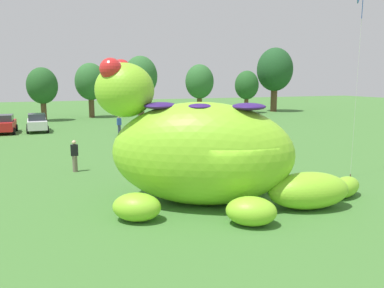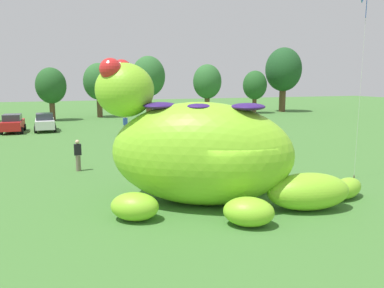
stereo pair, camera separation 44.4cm
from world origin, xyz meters
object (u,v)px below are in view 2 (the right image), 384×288
at_px(giant_inflatable_creature, 201,152).
at_px(spectator_mid_field, 125,125).
at_px(car_red, 13,123).
at_px(car_white, 45,122).
at_px(spectator_near_inflatable, 78,156).

bearing_deg(giant_inflatable_creature, spectator_mid_field, 88.25).
xyz_separation_m(car_red, spectator_mid_field, (9.66, -4.84, -0.01)).
xyz_separation_m(car_white, spectator_near_inflatable, (1.96, -17.97, -0.01)).
relative_size(giant_inflatable_creature, car_white, 2.71).
bearing_deg(spectator_near_inflatable, car_white, 96.23).
xyz_separation_m(giant_inflatable_creature, car_white, (-6.24, 25.35, -1.24)).
relative_size(giant_inflatable_creature, spectator_near_inflatable, 6.55).
relative_size(giant_inflatable_creature, car_red, 2.70).
xyz_separation_m(car_red, spectator_near_inflatable, (4.76, -17.92, -0.01)).
relative_size(car_white, spectator_near_inflatable, 2.42).
bearing_deg(car_white, giant_inflatable_creature, -76.18).
height_order(car_red, car_white, same).
height_order(spectator_near_inflatable, spectator_mid_field, same).
height_order(giant_inflatable_creature, car_red, giant_inflatable_creature).
height_order(car_red, spectator_near_inflatable, car_red).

